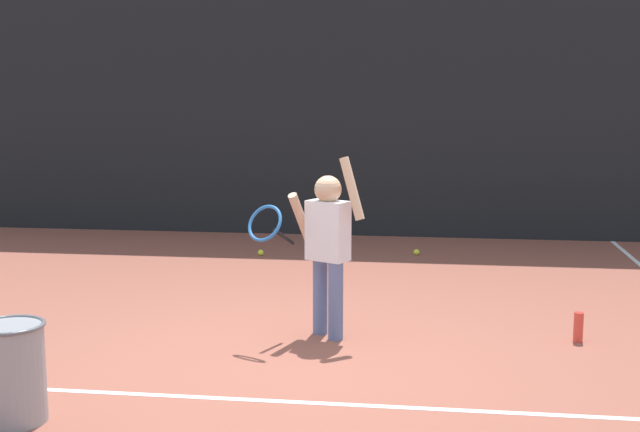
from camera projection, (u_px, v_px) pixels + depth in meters
name	position (u px, v px, depth m)	size (l,w,h in m)	color
ground_plane	(289.00, 354.00, 5.77)	(20.00, 20.00, 0.00)	brown
court_line_baseline	(264.00, 400.00, 4.91)	(9.00, 0.05, 0.00)	white
back_fence_windscreen	(354.00, 77.00, 10.21)	(12.67, 0.08, 3.94)	black
fence_post_1	(193.00, 72.00, 10.53)	(0.09, 0.09, 4.09)	slate
fence_post_2	(525.00, 71.00, 9.99)	(0.09, 0.09, 4.09)	slate
tennis_player	(325.00, 241.00, 6.07)	(0.88, 0.55, 1.35)	slate
ball_hopper	(12.00, 371.00, 4.56)	(0.38, 0.38, 0.56)	gray
water_bottle	(578.00, 327.00, 6.04)	(0.07, 0.07, 0.22)	#D83F33
tennis_ball_2	(261.00, 253.00, 9.19)	(0.07, 0.07, 0.07)	#CCE033
tennis_ball_3	(416.00, 252.00, 9.22)	(0.07, 0.07, 0.07)	#CCE033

